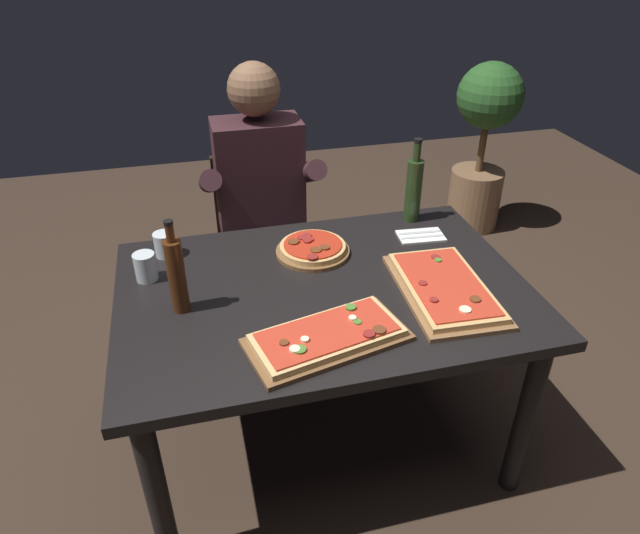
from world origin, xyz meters
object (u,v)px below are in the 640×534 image
object	(u,v)px
pizza_rectangular_front	(328,337)
oil_bottle_amber	(414,188)
seated_diner	(262,200)
potted_plant_corner	(483,141)
tumbler_near_camera	(146,268)
tumbler_far_side	(165,244)
pizza_rectangular_left	(445,288)
pizza_round_far	(313,249)
diner_chair	(261,237)
wine_bottle_dark	(176,274)
dining_table	(323,309)

from	to	relation	value
pizza_rectangular_front	oil_bottle_amber	bearing A→B (deg)	51.66
seated_diner	potted_plant_corner	size ratio (longest dim) A/B	1.23
oil_bottle_amber	tumbler_near_camera	size ratio (longest dim) A/B	3.46
pizza_rectangular_front	potted_plant_corner	distance (m)	2.39
oil_bottle_amber	tumbler_far_side	distance (m)	1.01
tumbler_far_side	pizza_rectangular_left	bearing A→B (deg)	-28.10
pizza_round_far	tumbler_near_camera	xyz separation A→B (m)	(-0.60, -0.03, 0.02)
pizza_rectangular_left	diner_chair	xyz separation A→B (m)	(-0.48, 0.99, -0.27)
wine_bottle_dark	diner_chair	xyz separation A→B (m)	(0.38, 0.87, -0.39)
dining_table	diner_chair	world-z (taller)	diner_chair
pizza_round_far	oil_bottle_amber	world-z (taller)	oil_bottle_amber
wine_bottle_dark	tumbler_near_camera	bearing A→B (deg)	117.23
pizza_rectangular_left	wine_bottle_dark	size ratio (longest dim) A/B	1.56
diner_chair	pizza_round_far	bearing A→B (deg)	-79.92
seated_diner	potted_plant_corner	bearing A→B (deg)	27.90
dining_table	seated_diner	world-z (taller)	seated_diner
pizza_rectangular_front	seated_diner	size ratio (longest dim) A/B	0.39
dining_table	potted_plant_corner	bearing A→B (deg)	46.96
pizza_round_far	potted_plant_corner	size ratio (longest dim) A/B	0.26
dining_table	pizza_rectangular_front	distance (m)	0.32
dining_table	pizza_round_far	distance (m)	0.26
pizza_round_far	tumbler_far_side	distance (m)	0.55
wine_bottle_dark	pizza_rectangular_left	bearing A→B (deg)	-8.02
dining_table	oil_bottle_amber	world-z (taller)	oil_bottle_amber
pizza_rectangular_left	dining_table	bearing A→B (deg)	160.84
tumbler_near_camera	oil_bottle_amber	bearing A→B (deg)	10.57
pizza_rectangular_front	potted_plant_corner	xyz separation A→B (m)	(1.51, 1.84, -0.16)
dining_table	pizza_round_far	size ratio (longest dim) A/B	5.03
diner_chair	potted_plant_corner	size ratio (longest dim) A/B	0.80
pizza_rectangular_left	tumbler_near_camera	distance (m)	1.03
oil_bottle_amber	seated_diner	distance (m)	0.68
oil_bottle_amber	potted_plant_corner	xyz separation A→B (m)	(0.97, 1.16, -0.29)
pizza_round_far	seated_diner	xyz separation A→B (m)	(-0.11, 0.51, -0.02)
wine_bottle_dark	tumbler_near_camera	world-z (taller)	wine_bottle_dark
tumbler_near_camera	tumbler_far_side	distance (m)	0.17
pizza_round_far	diner_chair	distance (m)	0.69
pizza_rectangular_left	tumbler_far_side	distance (m)	1.03
pizza_rectangular_front	pizza_round_far	bearing A→B (deg)	81.33
seated_diner	pizza_rectangular_left	bearing A→B (deg)	-60.98
potted_plant_corner	tumbler_near_camera	bearing A→B (deg)	-146.40
pizza_round_far	potted_plant_corner	bearing A→B (deg)	42.75
pizza_rectangular_left	oil_bottle_amber	size ratio (longest dim) A/B	1.45
diner_chair	seated_diner	bearing A→B (deg)	-90.00
dining_table	diner_chair	xyz separation A→B (m)	(-0.10, 0.86, -0.16)
oil_bottle_amber	tumbler_near_camera	distance (m)	1.09
wine_bottle_dark	diner_chair	bearing A→B (deg)	66.12
pizza_rectangular_front	tumbler_far_side	distance (m)	0.79
oil_bottle_amber	seated_diner	world-z (taller)	seated_diner
dining_table	diner_chair	size ratio (longest dim) A/B	1.61
diner_chair	potted_plant_corner	xyz separation A→B (m)	(1.55, 0.70, 0.11)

